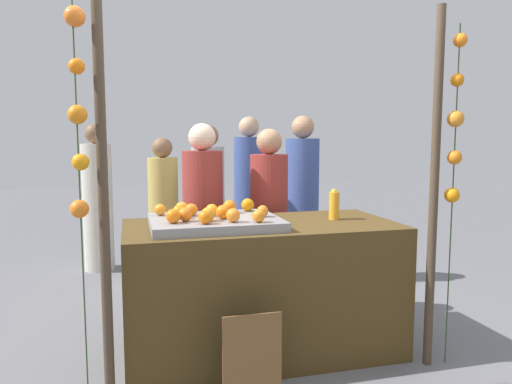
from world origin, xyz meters
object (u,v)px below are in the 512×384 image
object	(u,v)px
orange_1	(185,214)
vendor_left	(203,231)
stall_counter	(262,288)
vendor_right	(269,229)
chalkboard_sign	(252,360)
orange_0	(173,216)
juice_bottle	(334,205)

from	to	relation	value
orange_1	vendor_left	size ratio (longest dim) A/B	0.06
stall_counter	vendor_right	bearing A→B (deg)	69.64
stall_counter	chalkboard_sign	size ratio (longest dim) A/B	3.45
orange_1	chalkboard_sign	bearing A→B (deg)	-60.61
orange_0	juice_bottle	world-z (taller)	juice_bottle
vendor_left	vendor_right	bearing A→B (deg)	1.21
orange_1	juice_bottle	bearing A→B (deg)	8.27
stall_counter	orange_0	size ratio (longest dim) A/B	20.64
orange_1	chalkboard_sign	world-z (taller)	orange_1
orange_1	vendor_right	xyz separation A→B (m)	(0.78, 0.79, -0.28)
orange_1	vendor_left	distance (m)	0.86
stall_counter	chalkboard_sign	distance (m)	0.72
orange_1	vendor_left	world-z (taller)	vendor_left
orange_1	orange_0	bearing A→B (deg)	-147.97
orange_1	vendor_right	size ratio (longest dim) A/B	0.06
vendor_right	stall_counter	bearing A→B (deg)	-110.36
stall_counter	orange_1	bearing A→B (deg)	-166.48
vendor_right	juice_bottle	bearing A→B (deg)	-64.93
orange_1	vendor_right	world-z (taller)	vendor_right
stall_counter	juice_bottle	xyz separation A→B (m)	(0.55, 0.03, 0.55)
stall_counter	vendor_right	world-z (taller)	vendor_right
stall_counter	juice_bottle	size ratio (longest dim) A/B	8.53
orange_0	orange_1	bearing A→B (deg)	32.03
stall_counter	vendor_right	distance (m)	0.76
juice_bottle	vendor_left	bearing A→B (deg)	143.62
stall_counter	orange_1	size ratio (longest dim) A/B	20.49
chalkboard_sign	juice_bottle	bearing A→B (deg)	41.18
stall_counter	orange_0	xyz separation A→B (m)	(-0.61, -0.18, 0.55)
stall_counter	juice_bottle	world-z (taller)	juice_bottle
orange_1	chalkboard_sign	size ratio (longest dim) A/B	0.17
orange_0	chalkboard_sign	xyz separation A→B (m)	(0.38, -0.48, -0.75)
orange_0	chalkboard_sign	distance (m)	0.96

